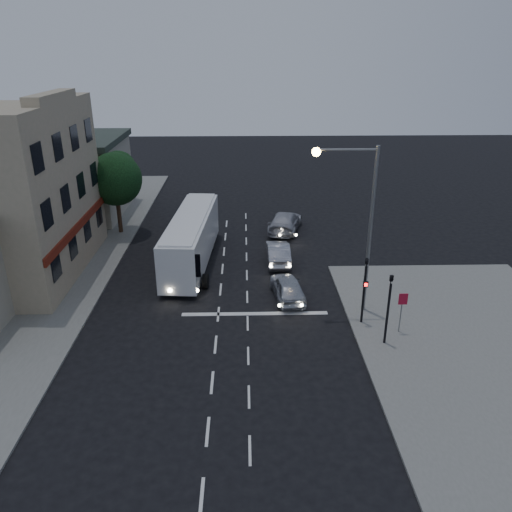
{
  "coord_description": "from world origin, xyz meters",
  "views": [
    {
      "loc": [
        1.48,
        -21.94,
        13.6
      ],
      "look_at": [
        2.14,
        4.94,
        2.2
      ],
      "focal_mm": 35.0,
      "sensor_mm": 36.0,
      "label": 1
    }
  ],
  "objects_px": {
    "car_sedan_a": "(278,253)",
    "regulatory_sign": "(402,306)",
    "traffic_signal_main": "(365,283)",
    "traffic_signal_side": "(389,301)",
    "car_suv": "(287,288)",
    "car_sedan_b": "(285,222)",
    "tour_bus": "(191,238)",
    "streetlight": "(359,212)",
    "street_tree": "(115,177)"
  },
  "relations": [
    {
      "from": "street_tree",
      "to": "regulatory_sign",
      "type": "bearing_deg",
      "value": -41.08
    },
    {
      "from": "car_suv",
      "to": "street_tree",
      "type": "xyz_separation_m",
      "value": [
        -12.14,
        11.22,
        3.82
      ]
    },
    {
      "from": "car_sedan_b",
      "to": "traffic_signal_side",
      "type": "bearing_deg",
      "value": 116.65
    },
    {
      "from": "tour_bus",
      "to": "regulatory_sign",
      "type": "xyz_separation_m",
      "value": [
        11.35,
        -9.27,
        -0.22
      ]
    },
    {
      "from": "tour_bus",
      "to": "traffic_signal_main",
      "type": "distance_m",
      "value": 12.71
    },
    {
      "from": "tour_bus",
      "to": "car_sedan_b",
      "type": "height_order",
      "value": "tour_bus"
    },
    {
      "from": "regulatory_sign",
      "to": "tour_bus",
      "type": "bearing_deg",
      "value": 140.74
    },
    {
      "from": "car_suv",
      "to": "car_sedan_b",
      "type": "distance_m",
      "value": 11.47
    },
    {
      "from": "car_sedan_a",
      "to": "street_tree",
      "type": "height_order",
      "value": "street_tree"
    },
    {
      "from": "car_sedan_b",
      "to": "street_tree",
      "type": "height_order",
      "value": "street_tree"
    },
    {
      "from": "car_suv",
      "to": "regulatory_sign",
      "type": "bearing_deg",
      "value": 135.83
    },
    {
      "from": "traffic_signal_main",
      "to": "streetlight",
      "type": "distance_m",
      "value": 3.61
    },
    {
      "from": "car_sedan_a",
      "to": "street_tree",
      "type": "relative_size",
      "value": 0.68
    },
    {
      "from": "traffic_signal_side",
      "to": "streetlight",
      "type": "xyz_separation_m",
      "value": [
        -0.96,
        3.4,
        3.31
      ]
    },
    {
      "from": "car_suv",
      "to": "traffic_signal_main",
      "type": "distance_m",
      "value": 5.06
    },
    {
      "from": "car_sedan_a",
      "to": "traffic_signal_side",
      "type": "height_order",
      "value": "traffic_signal_side"
    },
    {
      "from": "car_sedan_a",
      "to": "regulatory_sign",
      "type": "bearing_deg",
      "value": 120.54
    },
    {
      "from": "tour_bus",
      "to": "car_sedan_a",
      "type": "relative_size",
      "value": 2.64
    },
    {
      "from": "car_suv",
      "to": "car_sedan_a",
      "type": "xyz_separation_m",
      "value": [
        -0.2,
        5.22,
        0.01
      ]
    },
    {
      "from": "car_sedan_a",
      "to": "traffic_signal_side",
      "type": "xyz_separation_m",
      "value": [
        4.57,
        -10.22,
        1.73
      ]
    },
    {
      "from": "tour_bus",
      "to": "regulatory_sign",
      "type": "distance_m",
      "value": 14.66
    },
    {
      "from": "street_tree",
      "to": "streetlight",
      "type": "bearing_deg",
      "value": -39.51
    },
    {
      "from": "regulatory_sign",
      "to": "streetlight",
      "type": "bearing_deg",
      "value": 128.75
    },
    {
      "from": "car_sedan_a",
      "to": "traffic_signal_main",
      "type": "bearing_deg",
      "value": 114.66
    },
    {
      "from": "regulatory_sign",
      "to": "street_tree",
      "type": "bearing_deg",
      "value": 138.92
    },
    {
      "from": "tour_bus",
      "to": "streetlight",
      "type": "distance_m",
      "value": 12.26
    },
    {
      "from": "traffic_signal_main",
      "to": "traffic_signal_side",
      "type": "relative_size",
      "value": 1.0
    },
    {
      "from": "tour_bus",
      "to": "car_sedan_b",
      "type": "bearing_deg",
      "value": 46.66
    },
    {
      "from": "traffic_signal_main",
      "to": "car_sedan_b",
      "type": "bearing_deg",
      "value": 101.38
    },
    {
      "from": "car_suv",
      "to": "traffic_signal_main",
      "type": "relative_size",
      "value": 0.98
    },
    {
      "from": "streetlight",
      "to": "car_sedan_b",
      "type": "bearing_deg",
      "value": 101.51
    },
    {
      "from": "regulatory_sign",
      "to": "street_tree",
      "type": "height_order",
      "value": "street_tree"
    },
    {
      "from": "traffic_signal_side",
      "to": "street_tree",
      "type": "xyz_separation_m",
      "value": [
        -16.51,
        16.22,
        2.08
      ]
    },
    {
      "from": "tour_bus",
      "to": "regulatory_sign",
      "type": "bearing_deg",
      "value": -35.26
    },
    {
      "from": "streetlight",
      "to": "street_tree",
      "type": "distance_m",
      "value": 20.19
    },
    {
      "from": "tour_bus",
      "to": "car_suv",
      "type": "distance_m",
      "value": 8.03
    },
    {
      "from": "car_sedan_a",
      "to": "car_sedan_b",
      "type": "bearing_deg",
      "value": -99.27
    },
    {
      "from": "car_suv",
      "to": "street_tree",
      "type": "relative_size",
      "value": 0.65
    },
    {
      "from": "car_sedan_b",
      "to": "car_sedan_a",
      "type": "bearing_deg",
      "value": 95.48
    },
    {
      "from": "car_suv",
      "to": "streetlight",
      "type": "relative_size",
      "value": 0.44
    },
    {
      "from": "traffic_signal_side",
      "to": "street_tree",
      "type": "height_order",
      "value": "street_tree"
    },
    {
      "from": "traffic_signal_side",
      "to": "streetlight",
      "type": "bearing_deg",
      "value": 105.7
    },
    {
      "from": "traffic_signal_main",
      "to": "regulatory_sign",
      "type": "distance_m",
      "value": 2.14
    },
    {
      "from": "car_sedan_a",
      "to": "street_tree",
      "type": "distance_m",
      "value": 13.89
    },
    {
      "from": "street_tree",
      "to": "traffic_signal_side",
      "type": "bearing_deg",
      "value": -44.5
    },
    {
      "from": "traffic_signal_main",
      "to": "streetlight",
      "type": "relative_size",
      "value": 0.46
    },
    {
      "from": "car_suv",
      "to": "regulatory_sign",
      "type": "distance_m",
      "value": 6.78
    },
    {
      "from": "tour_bus",
      "to": "street_tree",
      "type": "xyz_separation_m",
      "value": [
        -6.16,
        5.99,
        2.68
      ]
    },
    {
      "from": "car_sedan_b",
      "to": "regulatory_sign",
      "type": "bearing_deg",
      "value": 120.85
    },
    {
      "from": "car_sedan_a",
      "to": "regulatory_sign",
      "type": "height_order",
      "value": "regulatory_sign"
    }
  ]
}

